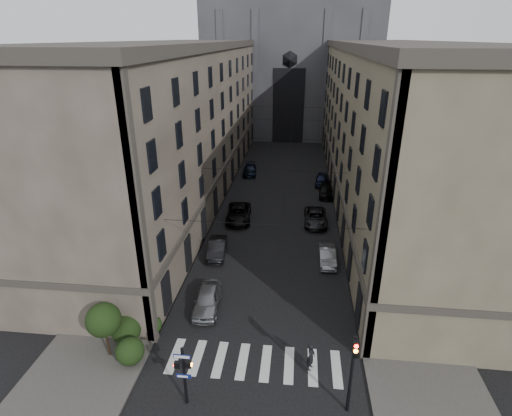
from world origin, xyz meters
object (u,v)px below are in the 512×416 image
(car_left_near, at_px, (207,299))
(car_right_midfar, at_px, (326,191))
(gothic_tower, at_px, (292,45))
(pedestrian_signal_left, at_px, (184,372))
(car_left_midnear, at_px, (217,248))
(car_left_midfar, at_px, (239,214))
(car_right_midnear, at_px, (315,217))
(car_left_far, at_px, (250,170))
(pedestrian, at_px, (311,357))
(traffic_light_right, at_px, (353,366))
(car_right_near, at_px, (327,256))
(car_right_far, at_px, (322,179))

(car_left_near, distance_m, car_right_midfar, 27.02)
(gothic_tower, relative_size, pedestrian_signal_left, 14.50)
(car_left_midnear, height_order, car_left_midfar, car_left_midfar)
(car_right_midnear, distance_m, car_right_midfar, 8.81)
(car_left_midnear, bearing_deg, pedestrian_signal_left, -89.92)
(car_right_midnear, height_order, car_right_midfar, car_right_midnear)
(pedestrian_signal_left, bearing_deg, gothic_tower, 87.26)
(car_left_far, bearing_deg, car_left_near, -92.84)
(car_right_midnear, bearing_deg, pedestrian, -92.58)
(traffic_light_right, xyz_separation_m, car_right_midnear, (-1.11, 24.56, -2.55))
(gothic_tower, xyz_separation_m, pedestrian_signal_left, (-3.51, -73.46, -15.48))
(car_left_far, height_order, pedestrian, pedestrian)
(car_left_midnear, bearing_deg, gothic_tower, 79.67)
(car_left_near, relative_size, car_left_far, 0.99)
(car_right_midfar, bearing_deg, pedestrian_signal_left, -103.32)
(traffic_light_right, xyz_separation_m, car_left_far, (-10.56, 41.11, -2.59))
(traffic_light_right, xyz_separation_m, car_right_midfar, (0.51, 33.22, -2.63))
(car_right_midnear, bearing_deg, car_right_near, -84.47)
(car_left_midnear, distance_m, car_right_midfar, 20.25)
(car_left_midfar, bearing_deg, gothic_tower, 80.30)
(car_left_midfar, bearing_deg, car_right_midfar, 35.33)
(car_left_far, xyz_separation_m, pedestrian, (8.54, -38.18, 0.26))
(car_left_midfar, bearing_deg, car_left_near, -94.75)
(gothic_tower, relative_size, traffic_light_right, 11.15)
(car_left_far, relative_size, car_right_near, 1.14)
(car_left_near, height_order, car_right_midfar, car_left_near)
(pedestrian_signal_left, bearing_deg, traffic_light_right, 2.64)
(gothic_tower, distance_m, car_left_midfar, 51.56)
(pedestrian_signal_left, height_order, car_left_near, pedestrian_signal_left)
(car_left_near, bearing_deg, gothic_tower, 83.04)
(traffic_light_right, bearing_deg, gothic_tower, 94.38)
(traffic_light_right, bearing_deg, car_right_midfar, 89.11)
(car_right_midnear, bearing_deg, car_right_midfar, 79.15)
(car_left_midfar, height_order, car_right_midfar, car_left_midfar)
(car_left_midnear, distance_m, pedestrian, 15.96)
(car_left_near, height_order, car_right_midnear, car_left_near)
(car_left_midfar, bearing_deg, car_right_near, -46.16)
(car_left_midnear, xyz_separation_m, car_right_midnear, (9.55, 8.22, -0.01))
(car_right_far, bearing_deg, car_left_midnear, -110.56)
(traffic_light_right, relative_size, car_left_midfar, 0.90)
(car_right_far, bearing_deg, pedestrian, -87.20)
(traffic_light_right, bearing_deg, car_left_midfar, 111.76)
(car_left_far, bearing_deg, car_left_midfar, -91.54)
(gothic_tower, relative_size, car_right_near, 13.83)
(car_left_near, xyz_separation_m, car_right_midfar, (10.31, 24.98, -0.14))
(car_left_midfar, xyz_separation_m, car_right_midnear, (8.69, 0.02, -0.06))
(gothic_tower, relative_size, car_left_near, 12.26)
(pedestrian, bearing_deg, traffic_light_right, -126.01)
(car_left_far, bearing_deg, gothic_tower, 77.01)
(gothic_tower, height_order, car_right_near, gothic_tower)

